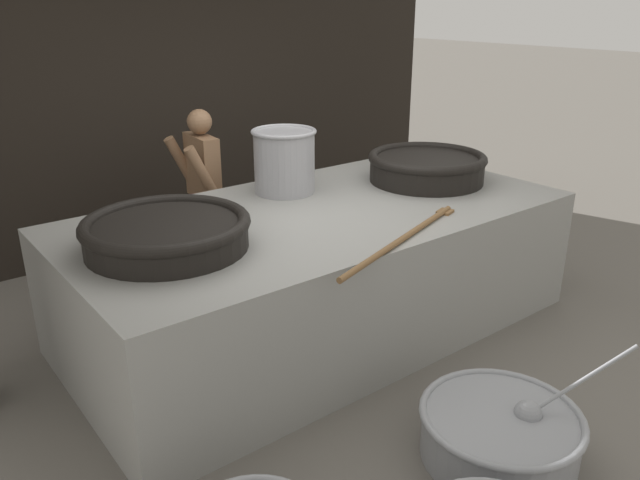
% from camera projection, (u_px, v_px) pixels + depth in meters
% --- Properties ---
extents(ground_plane, '(60.00, 60.00, 0.00)m').
position_uv_depth(ground_plane, '(320.00, 325.00, 5.12)').
color(ground_plane, '#666059').
extents(back_wall, '(7.12, 0.24, 3.88)m').
position_uv_depth(back_wall, '(161.00, 57.00, 6.36)').
color(back_wall, black).
rests_on(back_wall, ground_plane).
extents(hearth_platform, '(3.86, 1.94, 1.00)m').
position_uv_depth(hearth_platform, '(320.00, 269.00, 4.94)').
color(hearth_platform, gray).
rests_on(hearth_platform, ground_plane).
extents(giant_wok_near, '(1.08, 1.08, 0.21)m').
position_uv_depth(giant_wok_near, '(167.00, 232.00, 3.97)').
color(giant_wok_near, black).
rests_on(giant_wok_near, hearth_platform).
extents(giant_wok_far, '(1.03, 1.03, 0.25)m').
position_uv_depth(giant_wok_far, '(427.00, 166.00, 5.45)').
color(giant_wok_far, black).
rests_on(giant_wok_far, hearth_platform).
extents(stock_pot, '(0.53, 0.53, 0.52)m').
position_uv_depth(stock_pot, '(284.00, 160.00, 5.10)').
color(stock_pot, '#9E9EA3').
rests_on(stock_pot, hearth_platform).
extents(stirring_paddle, '(1.51, 0.56, 0.04)m').
position_uv_depth(stirring_paddle, '(406.00, 237.00, 4.16)').
color(stirring_paddle, brown).
rests_on(stirring_paddle, hearth_platform).
extents(cook, '(0.39, 0.60, 1.60)m').
position_uv_depth(cook, '(203.00, 189.00, 5.73)').
color(cook, '#8C6647').
rests_on(cook, ground_plane).
extents(prep_bowl_vegetables, '(1.11, 0.94, 0.70)m').
position_uv_depth(prep_bowl_vegetables, '(500.00, 432.00, 3.59)').
color(prep_bowl_vegetables, gray).
rests_on(prep_bowl_vegetables, ground_plane).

